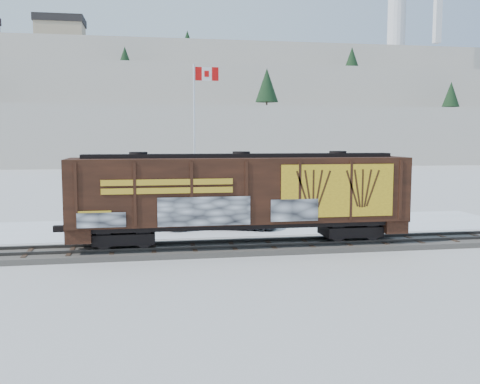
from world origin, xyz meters
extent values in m
plane|color=white|center=(0.00, 0.00, 0.00)|extent=(500.00, 500.00, 0.00)
cube|color=#59544C|center=(0.00, 0.00, 0.14)|extent=(50.00, 3.40, 0.28)
cube|color=#33302D|center=(0.00, -0.72, 0.35)|extent=(50.00, 0.10, 0.15)
cube|color=#33302D|center=(0.00, 0.72, 0.35)|extent=(50.00, 0.10, 0.15)
cube|color=white|center=(0.00, 7.50, 0.01)|extent=(40.00, 8.00, 0.03)
cube|color=white|center=(0.00, 95.00, 6.00)|extent=(360.00, 40.00, 12.00)
cube|color=white|center=(0.00, 125.00, 12.00)|extent=(360.00, 40.00, 24.00)
cube|color=white|center=(0.00, 160.00, 17.50)|extent=(360.00, 50.00, 35.00)
cone|color=black|center=(22.00, 90.00, 17.31)|extent=(5.04, 5.04, 7.38)
cone|color=black|center=(70.00, 96.00, 16.43)|extent=(4.20, 4.20, 6.15)
cone|color=black|center=(-10.00, 128.00, 28.13)|extent=(3.92, 3.92, 5.74)
cone|color=black|center=(55.00, 124.00, 28.72)|extent=(4.48, 4.48, 6.56)
cone|color=black|center=(10.00, 162.00, 39.43)|extent=(4.20, 4.20, 6.15)
cube|color=tan|center=(-32.00, 162.00, 39.00)|extent=(15.00, 12.00, 8.00)
cube|color=black|center=(-32.00, 162.00, 44.20)|extent=(15.75, 12.60, 2.40)
cube|color=black|center=(-5.43, 0.00, 0.88)|extent=(3.00, 2.00, 0.90)
cube|color=black|center=(6.42, 0.00, 0.88)|extent=(3.00, 2.00, 0.90)
cylinder|color=black|center=(-6.38, -0.78, 0.88)|extent=(0.90, 0.12, 0.90)
cube|color=black|center=(0.49, 0.00, 1.41)|extent=(17.23, 2.40, 0.25)
cube|color=#35190E|center=(0.49, 0.00, 3.16)|extent=(17.23, 3.00, 3.27)
cube|color=black|center=(0.49, 0.00, 4.90)|extent=(15.85, 0.90, 0.20)
cube|color=gold|center=(5.14, -1.54, 3.16)|extent=(5.86, 0.03, 2.65)
cube|color=#BE921C|center=(-3.30, -1.54, 3.51)|extent=(6.20, 0.02, 0.70)
cube|color=silver|center=(-1.57, -1.55, 2.28)|extent=(4.48, 0.03, 1.40)
cylinder|color=silver|center=(-0.74, 13.33, 0.10)|extent=(0.90, 0.90, 0.20)
cylinder|color=silver|center=(-0.74, 13.33, 5.61)|extent=(0.14, 0.14, 11.22)
cube|color=red|center=(-0.39, 13.33, 10.52)|extent=(0.50, 0.07, 1.00)
cube|color=white|center=(0.21, 13.33, 10.52)|extent=(0.70, 0.09, 1.00)
cube|color=red|center=(0.86, 13.33, 10.52)|extent=(0.50, 0.07, 1.00)
imported|color=#A3A5AA|center=(-1.16, 6.93, 0.84)|extent=(5.12, 3.52, 1.62)
imported|color=silver|center=(-4.25, 8.45, 0.78)|extent=(4.74, 2.35, 1.49)
imported|color=#202328|center=(1.34, 6.26, 0.76)|extent=(5.46, 3.59, 1.47)
camera|label=1|loc=(-4.22, -26.89, 5.82)|focal=40.00mm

